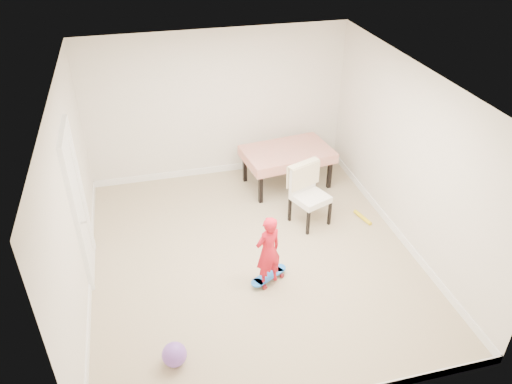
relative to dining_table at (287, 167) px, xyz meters
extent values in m
plane|color=tan|center=(-1.05, -1.77, -0.34)|extent=(5.00, 5.00, 0.00)
cube|color=silver|center=(-1.05, -1.77, 2.24)|extent=(4.50, 5.00, 0.04)
cube|color=silver|center=(-1.05, 0.71, 0.96)|extent=(4.50, 0.04, 2.60)
cube|color=silver|center=(-1.05, -4.25, 0.96)|extent=(4.50, 0.04, 2.60)
cube|color=silver|center=(-3.28, -1.77, 0.96)|extent=(0.04, 5.00, 2.60)
cube|color=silver|center=(1.18, -1.77, 0.96)|extent=(0.04, 5.00, 2.60)
cube|color=white|center=(-3.27, -1.47, 0.68)|extent=(0.11, 0.94, 2.11)
cube|color=white|center=(-1.05, 0.72, -0.28)|extent=(4.50, 0.02, 0.12)
cube|color=white|center=(-3.29, -1.77, -0.28)|extent=(0.02, 5.00, 0.12)
cube|color=white|center=(1.19, -1.77, -0.28)|extent=(0.02, 5.00, 0.12)
imported|color=red|center=(-0.99, -2.38, 0.18)|extent=(0.44, 0.37, 1.04)
sphere|color=#7D4FBE|center=(-2.34, -3.37, -0.20)|extent=(0.28, 0.28, 0.28)
cylinder|color=yellow|center=(0.86, -1.32, -0.31)|extent=(0.15, 0.40, 0.06)
camera|label=1|loc=(-2.37, -7.17, 4.29)|focal=35.00mm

